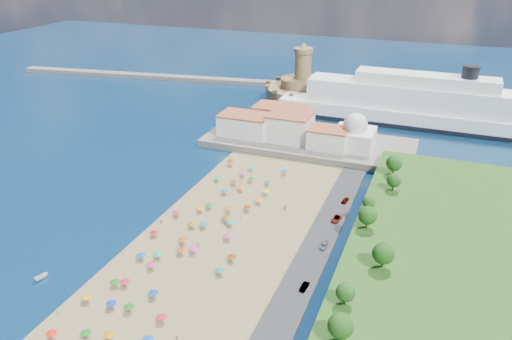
% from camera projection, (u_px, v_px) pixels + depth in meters
% --- Properties ---
extents(ground, '(700.00, 700.00, 0.00)m').
position_uv_depth(ground, '(216.00, 221.00, 159.42)').
color(ground, '#071938').
rests_on(ground, ground).
extents(terrace, '(90.00, 36.00, 3.00)m').
position_uv_depth(terrace, '(308.00, 143.00, 217.48)').
color(terrace, '#59544C').
rests_on(terrace, ground).
extents(jetty, '(18.00, 70.00, 2.40)m').
position_uv_depth(jetty, '(285.00, 114.00, 254.50)').
color(jetty, '#59544C').
rests_on(jetty, ground).
extents(breakwater, '(199.03, 34.77, 2.60)m').
position_uv_depth(breakwater, '(164.00, 77.00, 324.70)').
color(breakwater, '#59544C').
rests_on(breakwater, ground).
extents(waterfront_buildings, '(57.00, 29.00, 11.00)m').
position_uv_depth(waterfront_buildings, '(281.00, 125.00, 219.64)').
color(waterfront_buildings, silver).
rests_on(waterfront_buildings, terrace).
extents(domed_building, '(16.00, 16.00, 15.00)m').
position_uv_depth(domed_building, '(355.00, 134.00, 206.13)').
color(domed_building, silver).
rests_on(domed_building, terrace).
extents(fortress, '(40.00, 40.00, 32.40)m').
position_uv_depth(fortress, '(302.00, 89.00, 277.68)').
color(fortress, '#96754B').
rests_on(fortress, ground).
extents(cruise_ship, '(140.27, 22.43, 30.59)m').
position_uv_depth(cruise_ship, '(423.00, 107.00, 239.66)').
color(cruise_ship, black).
rests_on(cruise_ship, ground).
extents(beach_parasols, '(30.32, 111.53, 2.20)m').
position_uv_depth(beach_parasols, '(197.00, 231.00, 150.14)').
color(beach_parasols, gray).
rests_on(beach_parasols, beach).
extents(beachgoers, '(35.66, 97.99, 1.84)m').
position_uv_depth(beachgoers, '(222.00, 217.00, 159.82)').
color(beachgoers, tan).
rests_on(beachgoers, beach).
extents(moored_boats, '(4.32, 24.60, 1.75)m').
position_uv_depth(moored_boats, '(4.00, 308.00, 120.47)').
color(moored_boats, white).
rests_on(moored_boats, ground).
extents(parked_cars, '(2.72, 54.12, 1.35)m').
position_uv_depth(parked_cars, '(331.00, 231.00, 151.60)').
color(parked_cars, gray).
rests_on(parked_cars, promenade).
extents(hillside_trees, '(13.10, 106.61, 7.36)m').
position_uv_depth(hillside_trees, '(370.00, 236.00, 132.66)').
color(hillside_trees, '#382314').
rests_on(hillside_trees, hillside).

